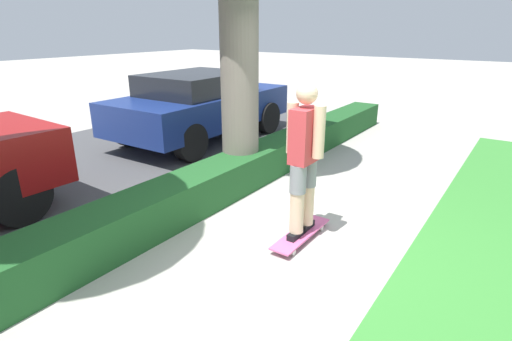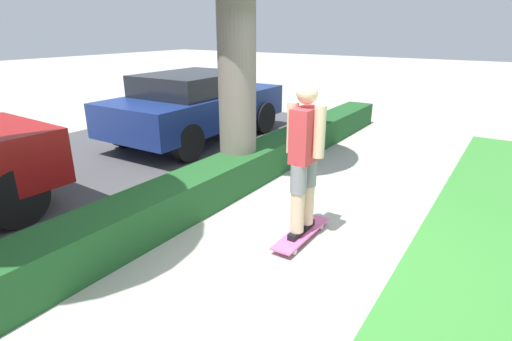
% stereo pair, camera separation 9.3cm
% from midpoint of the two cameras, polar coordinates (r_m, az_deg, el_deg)
% --- Properties ---
extents(ground_plane, '(60.00, 60.00, 0.00)m').
position_cam_midpoint_polar(ground_plane, '(4.45, 6.47, -11.06)').
color(ground_plane, '#ADA89E').
extents(street_asphalt, '(12.65, 5.00, 0.01)m').
position_cam_midpoint_polar(street_asphalt, '(7.23, -24.10, -0.28)').
color(street_asphalt, '#474749').
rests_on(street_asphalt, ground_plane).
extents(hedge_row, '(12.65, 0.60, 0.50)m').
position_cam_midpoint_polar(hedge_row, '(5.19, -9.11, -3.41)').
color(hedge_row, '#1E5123').
rests_on(hedge_row, ground_plane).
extents(skateboard, '(0.98, 0.24, 0.09)m').
position_cam_midpoint_polar(skateboard, '(4.60, 7.02, -8.98)').
color(skateboard, '#DB5B93').
rests_on(skateboard, ground_plane).
extents(skater_person, '(0.50, 0.43, 1.67)m').
position_cam_midpoint_polar(skater_person, '(4.24, 7.53, 1.85)').
color(skater_person, black).
rests_on(skater_person, skateboard).
extents(parked_car_middle, '(4.07, 1.94, 1.40)m').
position_cam_midpoint_polar(parked_car_middle, '(8.53, -7.56, 9.40)').
color(parked_car_middle, navy).
rests_on(parked_car_middle, ground_plane).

